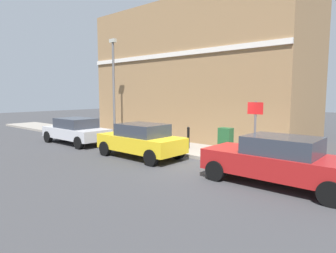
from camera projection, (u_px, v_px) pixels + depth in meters
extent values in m
plane|color=#38383A|center=(206.00, 166.00, 11.08)|extent=(80.00, 80.00, 0.00)
cube|color=gray|center=(135.00, 141.00, 16.39)|extent=(2.58, 30.00, 0.15)
cube|color=olive|center=(201.00, 75.00, 18.27)|extent=(6.04, 13.05, 7.89)
cube|color=silver|center=(170.00, 55.00, 15.86)|extent=(0.12, 13.05, 0.24)
cube|color=maroon|center=(277.00, 164.00, 8.63)|extent=(1.78, 4.36, 0.65)
cube|color=#2D333D|center=(282.00, 146.00, 8.48)|extent=(1.54, 2.03, 0.53)
cylinder|color=black|center=(215.00, 171.00, 9.12)|extent=(0.23, 0.64, 0.64)
cylinder|color=black|center=(240.00, 162.00, 10.34)|extent=(0.23, 0.64, 0.64)
cylinder|color=black|center=(331.00, 194.00, 6.99)|extent=(0.23, 0.64, 0.64)
cube|color=gold|center=(140.00, 143.00, 12.47)|extent=(1.74, 3.97, 0.63)
cube|color=#2D333D|center=(142.00, 130.00, 12.32)|extent=(1.51, 2.05, 0.53)
cylinder|color=black|center=(105.00, 148.00, 12.84)|extent=(0.23, 0.64, 0.64)
cylinder|color=black|center=(132.00, 144.00, 14.03)|extent=(0.23, 0.64, 0.64)
cylinder|color=black|center=(151.00, 158.00, 10.98)|extent=(0.23, 0.64, 0.64)
cylinder|color=black|center=(178.00, 152.00, 12.16)|extent=(0.23, 0.64, 0.64)
cube|color=#B7B7BC|center=(76.00, 133.00, 15.98)|extent=(1.75, 4.22, 0.56)
cube|color=#2D333D|center=(76.00, 123.00, 15.91)|extent=(1.54, 2.17, 0.54)
cylinder|color=black|center=(48.00, 137.00, 16.40)|extent=(0.22, 0.64, 0.64)
cylinder|color=black|center=(74.00, 134.00, 17.64)|extent=(0.22, 0.64, 0.64)
cylinder|color=black|center=(79.00, 143.00, 14.37)|extent=(0.22, 0.64, 0.64)
cylinder|color=black|center=(106.00, 139.00, 15.61)|extent=(0.22, 0.64, 0.64)
cube|color=#1E4C28|center=(226.00, 141.00, 12.30)|extent=(0.40, 0.55, 1.15)
cube|color=#333333|center=(225.00, 154.00, 12.36)|extent=(0.46, 0.61, 0.08)
cylinder|color=black|center=(188.00, 139.00, 13.71)|extent=(0.12, 0.12, 0.95)
sphere|color=black|center=(188.00, 128.00, 13.66)|extent=(0.14, 0.14, 0.14)
cylinder|color=black|center=(154.00, 138.00, 13.98)|extent=(0.12, 0.12, 0.95)
sphere|color=black|center=(154.00, 128.00, 13.93)|extent=(0.14, 0.14, 0.14)
cylinder|color=#59595B|center=(255.00, 133.00, 10.72)|extent=(0.08, 0.08, 2.30)
cube|color=white|center=(255.00, 108.00, 10.61)|extent=(0.03, 0.56, 0.40)
cube|color=red|center=(255.00, 108.00, 10.60)|extent=(0.01, 0.60, 0.44)
cylinder|color=#59595B|center=(114.00, 91.00, 16.95)|extent=(0.14, 0.14, 5.50)
cube|color=#A5A599|center=(113.00, 41.00, 16.64)|extent=(0.20, 0.44, 0.20)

